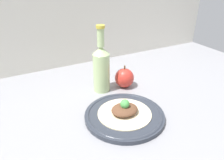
# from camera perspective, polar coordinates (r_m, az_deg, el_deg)

# --- Properties ---
(ground_plane) EXTENTS (1.80, 1.10, 0.04)m
(ground_plane) POSITION_cam_1_polar(r_m,az_deg,el_deg) (0.91, 4.24, -8.00)
(ground_plane) COLOR gray
(plate) EXTENTS (0.30, 0.30, 0.02)m
(plate) POSITION_cam_1_polar(r_m,az_deg,el_deg) (0.83, 3.27, -9.13)
(plate) COLOR #2D333D
(plate) RESTS_ON ground_plane
(plated_food) EXTENTS (0.20, 0.20, 0.06)m
(plated_food) POSITION_cam_1_polar(r_m,az_deg,el_deg) (0.82, 3.31, -7.94)
(plated_food) COLOR beige
(plated_food) RESTS_ON plate
(cider_bottle) EXTENTS (0.07, 0.07, 0.30)m
(cider_bottle) POSITION_cam_1_polar(r_m,az_deg,el_deg) (0.96, -2.80, 3.40)
(cider_bottle) COLOR #B7D18E
(cider_bottle) RESTS_ON ground_plane
(apple) EXTENTS (0.09, 0.09, 0.11)m
(apple) POSITION_cam_1_polar(r_m,az_deg,el_deg) (1.02, 3.25, 0.56)
(apple) COLOR red
(apple) RESTS_ON ground_plane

